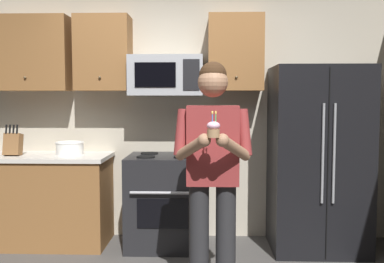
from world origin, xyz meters
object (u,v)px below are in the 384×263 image
(microwave, at_px, (166,76))
(bowl_large_white, at_px, (70,148))
(knife_block, at_px, (13,144))
(person, at_px, (213,166))
(oven_range, at_px, (166,201))
(cupcake, at_px, (213,129))
(refrigerator, at_px, (318,159))

(microwave, xyz_separation_m, bowl_large_white, (-0.98, -0.07, -0.73))
(bowl_large_white, bearing_deg, knife_block, -171.65)
(knife_block, xyz_separation_m, person, (1.99, -1.13, -0.04))
(oven_range, bearing_deg, microwave, 89.98)
(microwave, xyz_separation_m, knife_block, (-1.53, -0.15, -0.69))
(person, xyz_separation_m, cupcake, (-0.00, -0.33, 0.30))
(microwave, xyz_separation_m, refrigerator, (1.50, -0.16, -0.82))
(refrigerator, xyz_separation_m, person, (-1.05, -1.12, 0.10))
(oven_range, xyz_separation_m, knife_block, (-1.53, -0.03, 0.57))
(oven_range, relative_size, person, 0.53)
(oven_range, distance_m, cupcake, 1.76)
(bowl_large_white, height_order, person, person)
(cupcake, bearing_deg, refrigerator, 54.09)
(cupcake, bearing_deg, knife_block, 143.79)
(oven_range, distance_m, microwave, 1.26)
(microwave, bearing_deg, person, -70.39)
(bowl_large_white, relative_size, person, 0.16)
(cupcake, bearing_deg, person, 90.00)
(cupcake, bearing_deg, oven_range, 107.02)
(oven_range, xyz_separation_m, refrigerator, (1.50, -0.04, 0.44))
(refrigerator, bearing_deg, person, -133.15)
(knife_block, relative_size, cupcake, 1.84)
(oven_range, xyz_separation_m, cupcake, (0.45, -1.48, 0.83))
(refrigerator, relative_size, person, 1.02)
(oven_range, bearing_deg, knife_block, -178.90)
(microwave, height_order, refrigerator, microwave)
(refrigerator, xyz_separation_m, knife_block, (-3.03, 0.01, 0.13))
(oven_range, distance_m, bowl_large_white, 1.12)
(microwave, relative_size, refrigerator, 0.41)
(microwave, distance_m, cupcake, 1.72)
(microwave, relative_size, cupcake, 4.26)
(person, bearing_deg, bowl_large_white, 139.99)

